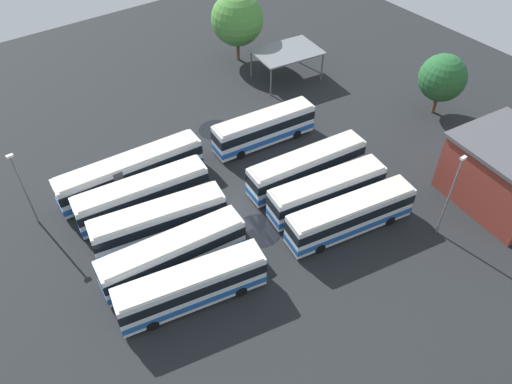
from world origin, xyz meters
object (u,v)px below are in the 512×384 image
(bus_row0_slot2, at_px, (159,222))
(lamp_post_far_corner, at_px, (23,187))
(bus_row0_slot4, at_px, (131,172))
(lamp_post_mid_lot, at_px, (450,194))
(bus_row1_slot1, at_px, (327,191))
(tree_north_edge, at_px, (442,78))
(bus_row1_slot4, at_px, (264,128))
(depot_building, at_px, (508,174))
(maintenance_shelter, at_px, (287,52))
(bus_row1_slot2, at_px, (307,167))
(bus_row0_slot3, at_px, (143,195))
(bus_row1_slot0, at_px, (351,215))
(bus_row0_slot1, at_px, (173,254))
(bus_row0_slot0, at_px, (192,286))
(tree_northeast, at_px, (237,19))

(bus_row0_slot2, distance_m, lamp_post_far_corner, 11.90)
(bus_row0_slot4, xyz_separation_m, lamp_post_mid_lot, (19.14, -21.48, 2.89))
(bus_row1_slot1, height_order, lamp_post_mid_lot, lamp_post_mid_lot)
(tree_north_edge, bearing_deg, bus_row1_slot4, 159.99)
(bus_row0_slot2, height_order, lamp_post_mid_lot, lamp_post_mid_lot)
(depot_building, distance_m, maintenance_shelter, 29.39)
(bus_row0_slot2, height_order, bus_row1_slot2, same)
(bus_row0_slot2, distance_m, tree_north_edge, 35.00)
(bus_row0_slot2, height_order, bus_row0_slot3, same)
(bus_row0_slot4, bearing_deg, bus_row1_slot0, -51.97)
(lamp_post_mid_lot, bearing_deg, bus_row1_slot0, 141.58)
(tree_north_edge, bearing_deg, bus_row0_slot1, -176.26)
(bus_row0_slot0, height_order, bus_row1_slot0, same)
(lamp_post_mid_lot, xyz_separation_m, tree_northeast, (3.61, 36.31, 0.91))
(bus_row1_slot4, bearing_deg, bus_row0_slot4, 172.67)
(bus_row0_slot3, relative_size, bus_row1_slot0, 1.02)
(maintenance_shelter, bearing_deg, bus_row0_slot2, -150.50)
(lamp_post_mid_lot, bearing_deg, bus_row0_slot2, 144.90)
(bus_row1_slot2, height_order, depot_building, depot_building)
(bus_row0_slot4, height_order, bus_row1_slot1, same)
(bus_row0_slot1, distance_m, bus_row0_slot2, 3.94)
(bus_row0_slot3, distance_m, bus_row1_slot1, 16.84)
(bus_row0_slot0, distance_m, lamp_post_mid_lot, 22.43)
(bus_row1_slot2, bearing_deg, bus_row0_slot4, 146.26)
(bus_row1_slot2, bearing_deg, lamp_post_mid_lot, -67.32)
(bus_row1_slot0, bearing_deg, bus_row1_slot4, 83.84)
(depot_building, bearing_deg, bus_row0_slot0, 166.14)
(bus_row1_slot0, relative_size, bus_row1_slot4, 1.06)
(bus_row0_slot4, bearing_deg, maintenance_shelter, 16.06)
(lamp_post_mid_lot, xyz_separation_m, tree_north_edge, (14.84, 12.54, -0.22))
(bus_row1_slot0, bearing_deg, bus_row0_slot1, 159.98)
(bus_row1_slot2, height_order, lamp_post_mid_lot, lamp_post_mid_lot)
(lamp_post_far_corner, bearing_deg, bus_row0_slot3, -26.81)
(bus_row1_slot4, relative_size, lamp_post_mid_lot, 1.33)
(bus_row0_slot0, height_order, bus_row1_slot4, same)
(depot_building, height_order, tree_northeast, tree_northeast)
(bus_row0_slot1, xyz_separation_m, lamp_post_mid_lot, (20.79, -10.21, 2.89))
(bus_row0_slot2, xyz_separation_m, lamp_post_far_corner, (-8.29, 8.17, 2.47))
(bus_row0_slot1, bearing_deg, bus_row0_slot2, 78.77)
(lamp_post_mid_lot, distance_m, tree_northeast, 36.49)
(bus_row0_slot0, height_order, bus_row1_slot1, same)
(bus_row0_slot2, distance_m, bus_row0_slot3, 3.82)
(lamp_post_mid_lot, xyz_separation_m, lamp_post_far_corner, (-28.31, 22.25, -0.42))
(bus_row0_slot2, distance_m, depot_building, 31.74)
(bus_row1_slot0, height_order, lamp_post_mid_lot, lamp_post_mid_lot)
(bus_row1_slot1, height_order, tree_northeast, tree_northeast)
(bus_row0_slot4, xyz_separation_m, bus_row1_slot2, (14.10, -9.42, -0.00))
(bus_row0_slot2, relative_size, lamp_post_far_corner, 1.52)
(bus_row0_slot3, distance_m, bus_row1_slot2, 15.74)
(bus_row0_slot1, height_order, bus_row1_slot4, same)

